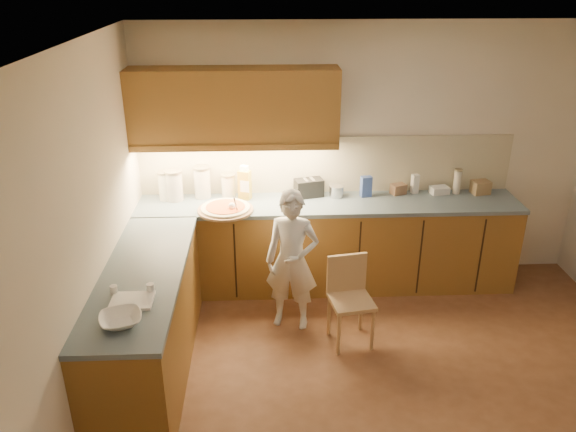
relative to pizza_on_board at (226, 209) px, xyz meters
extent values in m
plane|color=brown|center=(1.38, -1.52, -0.94)|extent=(4.50, 4.50, 0.00)
cube|color=beige|center=(1.38, 0.48, 0.36)|extent=(4.50, 0.04, 2.60)
cube|color=beige|center=(-0.87, -1.52, 0.36)|extent=(0.04, 4.00, 2.60)
cube|color=white|center=(1.38, -1.52, 1.66)|extent=(4.50, 4.00, 0.04)
cube|color=brown|center=(1.00, 0.18, -0.50)|extent=(3.75, 0.60, 0.88)
cube|color=brown|center=(-0.57, -1.12, -0.50)|extent=(0.60, 2.00, 0.88)
cube|color=#4D616E|center=(1.00, 0.18, -0.04)|extent=(3.77, 0.62, 0.04)
cube|color=#4D616E|center=(-0.57, -1.12, -0.04)|extent=(0.62, 2.02, 0.04)
cube|color=black|center=(-0.52, -0.12, -0.50)|extent=(0.02, 0.01, 0.80)
cube|color=black|center=(0.08, -0.12, -0.50)|extent=(0.02, 0.01, 0.80)
cube|color=black|center=(0.68, -0.12, -0.50)|extent=(0.02, 0.01, 0.80)
cube|color=black|center=(1.28, -0.12, -0.50)|extent=(0.02, 0.01, 0.80)
cube|color=black|center=(1.88, -0.12, -0.50)|extent=(0.02, 0.01, 0.80)
cube|color=black|center=(2.48, -0.12, -0.50)|extent=(0.02, 0.01, 0.80)
cube|color=#C0B695|center=(1.00, 0.46, 0.27)|extent=(3.75, 0.02, 0.58)
cube|color=brown|center=(0.10, 0.30, 0.91)|extent=(1.95, 0.35, 0.70)
cube|color=brown|center=(0.10, 0.13, 0.56)|extent=(1.95, 0.02, 0.06)
cylinder|color=#A57B52|center=(0.00, 0.00, -0.01)|extent=(0.53, 0.53, 0.02)
cylinder|color=beige|center=(0.00, 0.00, 0.01)|extent=(0.46, 0.46, 0.02)
cylinder|color=#D1491B|center=(0.00, 0.00, 0.02)|extent=(0.37, 0.37, 0.01)
sphere|color=white|center=(0.06, -0.04, 0.05)|extent=(0.07, 0.07, 0.07)
cylinder|color=white|center=(0.10, -0.10, 0.08)|extent=(0.05, 0.12, 0.21)
imported|color=silver|center=(0.60, -0.52, -0.29)|extent=(0.54, 0.41, 1.31)
cylinder|color=tan|center=(0.98, -1.00, -0.75)|extent=(0.03, 0.03, 0.40)
cylinder|color=tan|center=(1.27, -0.95, -0.75)|extent=(0.03, 0.03, 0.40)
cylinder|color=tan|center=(0.92, -0.71, -0.75)|extent=(0.03, 0.03, 0.40)
cylinder|color=tan|center=(1.22, -0.66, -0.75)|extent=(0.03, 0.03, 0.40)
cube|color=tan|center=(1.10, -0.83, -0.53)|extent=(0.41, 0.41, 0.04)
cube|color=tan|center=(1.07, -0.67, -0.34)|extent=(0.35, 0.09, 0.35)
imported|color=white|center=(-0.57, -1.81, 0.01)|extent=(0.34, 0.34, 0.07)
cylinder|color=white|center=(-0.60, 0.32, 0.11)|extent=(0.14, 0.14, 0.28)
cylinder|color=gray|center=(-0.60, 0.32, 0.26)|extent=(0.15, 0.15, 0.02)
cylinder|color=beige|center=(-0.52, 0.30, 0.12)|extent=(0.17, 0.17, 0.29)
cylinder|color=gray|center=(-0.52, 0.30, 0.27)|extent=(0.18, 0.18, 0.02)
cylinder|color=silver|center=(-0.25, 0.37, 0.13)|extent=(0.16, 0.16, 0.30)
cylinder|color=gray|center=(-0.25, 0.37, 0.29)|extent=(0.17, 0.17, 0.02)
cylinder|color=silver|center=(0.01, 0.38, 0.08)|extent=(0.14, 0.14, 0.22)
cylinder|color=tan|center=(0.01, 0.38, 0.20)|extent=(0.14, 0.14, 0.02)
cube|color=gold|center=(0.18, 0.30, 0.12)|extent=(0.14, 0.12, 0.29)
cube|color=white|center=(0.18, 0.30, 0.30)|extent=(0.09, 0.08, 0.05)
cube|color=black|center=(0.81, 0.35, 0.07)|extent=(0.31, 0.22, 0.18)
cube|color=#B9B9BE|center=(0.78, 0.34, 0.16)|extent=(0.06, 0.12, 0.00)
cube|color=#B9B9BE|center=(0.85, 0.35, 0.16)|extent=(0.06, 0.12, 0.00)
cylinder|color=#AEAEB3|center=(1.09, 0.32, 0.03)|extent=(0.14, 0.14, 0.11)
cylinder|color=#AEAEB3|center=(1.09, 0.32, 0.09)|extent=(0.15, 0.15, 0.01)
cube|color=#334C9A|center=(1.39, 0.32, 0.08)|extent=(0.12, 0.09, 0.21)
cube|color=#987052|center=(1.73, 0.37, 0.03)|extent=(0.17, 0.15, 0.10)
cube|color=silver|center=(1.90, 0.38, 0.08)|extent=(0.08, 0.08, 0.20)
cube|color=silver|center=(2.15, 0.36, 0.01)|extent=(0.20, 0.16, 0.07)
cylinder|color=silver|center=(2.32, 0.35, 0.10)|extent=(0.08, 0.08, 0.24)
cylinder|color=gray|center=(2.32, 0.35, 0.23)|extent=(0.08, 0.08, 0.02)
cube|color=#A18256|center=(2.57, 0.34, 0.04)|extent=(0.20, 0.16, 0.13)
cube|color=white|center=(-0.56, -1.56, -0.01)|extent=(0.29, 0.23, 0.02)
cylinder|color=silver|center=(-0.70, -1.45, 0.01)|extent=(0.07, 0.07, 0.07)
cylinder|color=white|center=(-0.45, -1.44, 0.01)|extent=(0.06, 0.06, 0.07)
camera|label=1|loc=(0.37, -4.89, 2.10)|focal=35.00mm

